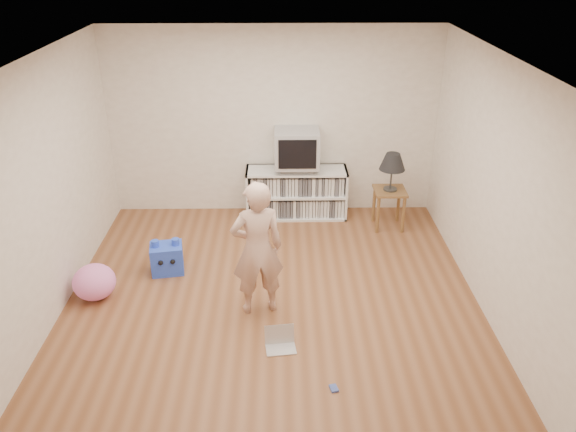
# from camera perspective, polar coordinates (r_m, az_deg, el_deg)

# --- Properties ---
(ground) EXTENTS (4.50, 4.50, 0.00)m
(ground) POSITION_cam_1_polar(r_m,az_deg,el_deg) (6.31, -1.59, -8.14)
(ground) COLOR brown
(ground) RESTS_ON ground
(walls) EXTENTS (4.52, 4.52, 2.60)m
(walls) POSITION_cam_1_polar(r_m,az_deg,el_deg) (5.67, -1.75, 2.73)
(walls) COLOR beige
(walls) RESTS_ON ground
(ceiling) EXTENTS (4.50, 4.50, 0.01)m
(ceiling) POSITION_cam_1_polar(r_m,az_deg,el_deg) (5.28, -1.96, 15.74)
(ceiling) COLOR white
(ceiling) RESTS_ON walls
(media_unit) EXTENTS (1.40, 0.45, 0.70)m
(media_unit) POSITION_cam_1_polar(r_m,az_deg,el_deg) (7.92, 0.86, 2.43)
(media_unit) COLOR white
(media_unit) RESTS_ON ground
(dvd_deck) EXTENTS (0.45, 0.35, 0.07)m
(dvd_deck) POSITION_cam_1_polar(r_m,az_deg,el_deg) (7.75, 0.88, 4.98)
(dvd_deck) COLOR gray
(dvd_deck) RESTS_ON media_unit
(crt_tv) EXTENTS (0.60, 0.53, 0.50)m
(crt_tv) POSITION_cam_1_polar(r_m,az_deg,el_deg) (7.65, 0.90, 6.95)
(crt_tv) COLOR #A2A2A7
(crt_tv) RESTS_ON dvd_deck
(side_table) EXTENTS (0.42, 0.42, 0.55)m
(side_table) POSITION_cam_1_polar(r_m,az_deg,el_deg) (7.68, 10.25, 1.71)
(side_table) COLOR brown
(side_table) RESTS_ON ground
(table_lamp) EXTENTS (0.34, 0.34, 0.52)m
(table_lamp) POSITION_cam_1_polar(r_m,az_deg,el_deg) (7.47, 10.57, 5.37)
(table_lamp) COLOR #333333
(table_lamp) RESTS_ON side_table
(person) EXTENTS (0.61, 0.46, 1.48)m
(person) POSITION_cam_1_polar(r_m,az_deg,el_deg) (5.71, -3.14, -3.37)
(person) COLOR #CFA28D
(person) RESTS_ON ground
(laptop) EXTENTS (0.31, 0.26, 0.20)m
(laptop) POSITION_cam_1_polar(r_m,az_deg,el_deg) (5.60, -0.81, -12.63)
(laptop) COLOR silver
(laptop) RESTS_ON ground
(playing_cards) EXTENTS (0.09, 0.10, 0.02)m
(playing_cards) POSITION_cam_1_polar(r_m,az_deg,el_deg) (5.20, 4.67, -17.05)
(playing_cards) COLOR #4156AE
(playing_cards) RESTS_ON ground
(plush_blue) EXTENTS (0.41, 0.37, 0.43)m
(plush_blue) POSITION_cam_1_polar(r_m,az_deg,el_deg) (6.79, -12.19, -4.20)
(plush_blue) COLOR blue
(plush_blue) RESTS_ON ground
(plush_pink) EXTENTS (0.50, 0.50, 0.39)m
(plush_pink) POSITION_cam_1_polar(r_m,az_deg,el_deg) (6.54, -19.08, -6.36)
(plush_pink) COLOR #FF7BD0
(plush_pink) RESTS_ON ground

